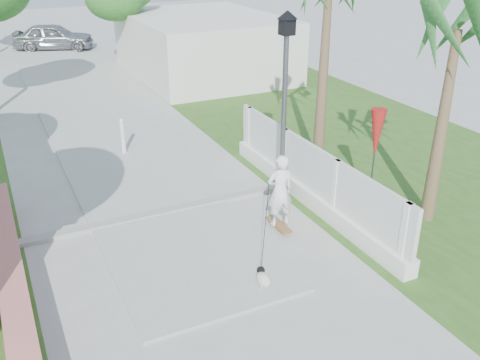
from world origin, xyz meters
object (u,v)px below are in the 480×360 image
street_lamp (284,103)px  parked_car (53,37)px  dog (263,278)px  patio_umbrella (377,135)px  bollard (123,135)px  skateboarder (268,217)px

street_lamp → parked_car: size_ratio=1.06×
dog → parked_car: size_ratio=0.12×
street_lamp → patio_umbrella: (1.90, -1.00, -0.74)m
bollard → skateboarder: skateboarder is taller
parked_car → street_lamp: bearing=-154.3°
skateboarder → bollard: bearing=-75.1°
patio_umbrella → skateboarder: (-3.28, -0.84, -0.95)m
street_lamp → bollard: (-2.70, 4.50, -1.84)m
skateboarder → street_lamp: bearing=-123.8°
street_lamp → skateboarder: street_lamp is taller
skateboarder → dog: 1.42m
bollard → patio_umbrella: 7.25m
dog → parked_car: 24.07m
bollard → skateboarder: size_ratio=0.54×
bollard → patio_umbrella: size_ratio=0.47×
skateboarder → dog: (-0.69, -1.11, -0.55)m
patio_umbrella → parked_car: 22.51m
patio_umbrella → skateboarder: patio_umbrella is taller
street_lamp → skateboarder: (-1.38, -1.84, -1.69)m
patio_umbrella → skateboarder: 3.52m
bollard → skateboarder: bearing=-78.2°
street_lamp → dog: street_lamp is taller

